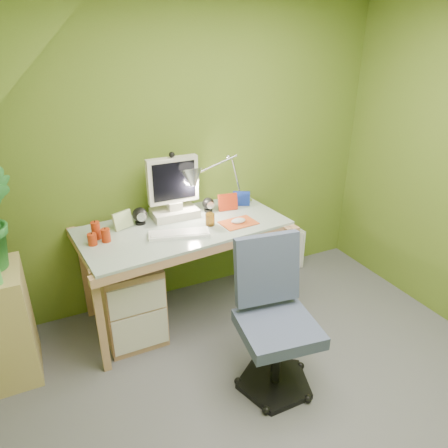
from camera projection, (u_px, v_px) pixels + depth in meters
name	position (u px, v px, depth m)	size (l,w,h in m)	color
floor	(298.00, 422.00, 2.39)	(3.20, 3.20, 0.01)	#56565C
wall_back	(191.00, 154.00, 3.20)	(3.20, 0.01, 2.40)	olive
slope_ceiling	(65.00, 107.00, 1.22)	(1.10, 3.20, 1.10)	white
desk	(185.00, 272.00, 3.15)	(1.47, 0.73, 0.79)	tan
monitor	(173.00, 183.00, 3.02)	(0.39, 0.22, 0.53)	silver
speaker_left	(140.00, 216.00, 2.98)	(0.11, 0.11, 0.13)	black
speaker_right	(208.00, 205.00, 3.19)	(0.09, 0.09, 0.11)	black
keyboard	(179.00, 234.00, 2.83)	(0.41, 0.13, 0.02)	white
mousepad	(238.00, 223.00, 3.01)	(0.26, 0.18, 0.01)	#CB501F
mouse	(238.00, 221.00, 3.01)	(0.11, 0.07, 0.04)	silver
amber_tumbler	(210.00, 220.00, 2.97)	(0.07, 0.07, 0.09)	#885513
candle_cluster	(97.00, 233.00, 2.73)	(0.16, 0.14, 0.12)	#A82C0E
photo_frame_red	(228.00, 202.00, 3.21)	(0.15, 0.02, 0.13)	#AC2C12
photo_frame_blue	(241.00, 198.00, 3.30)	(0.14, 0.02, 0.12)	navy
photo_frame_green	(123.00, 220.00, 2.91)	(0.15, 0.02, 0.12)	#AFC386
desk_lamp	(228.00, 169.00, 3.17)	(0.59, 0.25, 0.63)	#BDBCC1
side_ledge	(7.00, 324.00, 2.60)	(0.28, 0.44, 0.77)	tan
task_chair	(278.00, 327.00, 2.45)	(0.51, 0.51, 0.92)	#3E4866
radiator	(284.00, 251.00, 3.87)	(0.38, 0.15, 0.38)	silver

